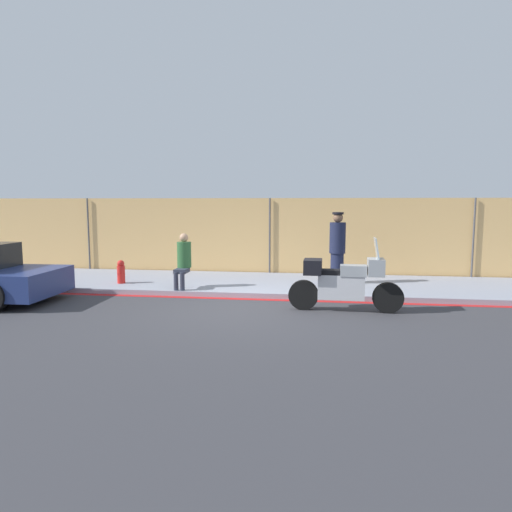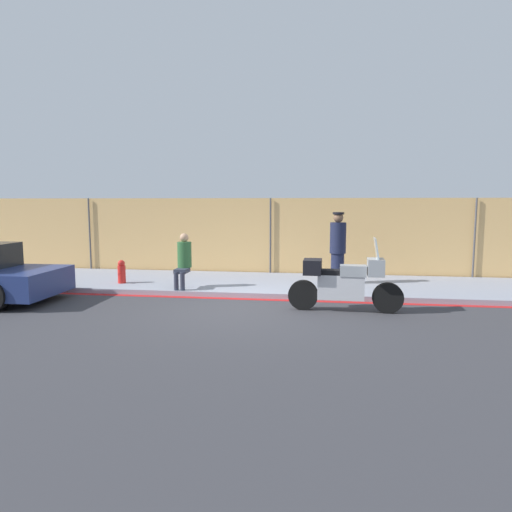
{
  "view_description": "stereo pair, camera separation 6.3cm",
  "coord_description": "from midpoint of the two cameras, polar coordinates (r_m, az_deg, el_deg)",
  "views": [
    {
      "loc": [
        1.47,
        -9.12,
        2.19
      ],
      "look_at": [
        0.04,
        1.02,
        0.99
      ],
      "focal_mm": 32.0,
      "sensor_mm": 36.0,
      "label": 1
    },
    {
      "loc": [
        1.53,
        -9.11,
        2.19
      ],
      "look_at": [
        0.04,
        1.02,
        0.99
      ],
      "focal_mm": 32.0,
      "sensor_mm": 36.0,
      "label": 2
    }
  ],
  "objects": [
    {
      "name": "person_seated_on_curb",
      "position": [
        11.23,
        -9.23,
        -0.21
      ],
      "size": [
        0.34,
        0.67,
        1.33
      ],
      "color": "#2D3342",
      "rests_on": "sidewalk"
    },
    {
      "name": "motorcycle",
      "position": [
        9.38,
        10.75,
        -3.15
      ],
      "size": [
        2.3,
        0.54,
        1.51
      ],
      "rotation": [
        0.0,
        0.0,
        -0.03
      ],
      "color": "black",
      "rests_on": "ground_plane"
    },
    {
      "name": "storefront_fence",
      "position": [
        13.55,
        1.64,
        2.33
      ],
      "size": [
        40.17,
        0.17,
        2.32
      ],
      "color": "#E5B26B",
      "rests_on": "ground_plane"
    },
    {
      "name": "sidewalk",
      "position": [
        12.04,
        0.73,
        -3.5
      ],
      "size": [
        42.29,
        3.17,
        0.12
      ],
      "color": "#8E93A3",
      "rests_on": "ground_plane"
    },
    {
      "name": "ground_plane",
      "position": [
        9.49,
        -1.31,
        -6.67
      ],
      "size": [
        120.0,
        120.0,
        0.0
      ],
      "primitive_type": "plane",
      "color": "#38383D"
    },
    {
      "name": "curb_paint_stripe",
      "position": [
        10.43,
        -0.44,
        -5.43
      ],
      "size": [
        42.29,
        0.18,
        0.01
      ],
      "color": "red",
      "rests_on": "ground_plane"
    },
    {
      "name": "fire_hydrant",
      "position": [
        12.27,
        -16.66,
        -1.91
      ],
      "size": [
        0.2,
        0.25,
        0.6
      ],
      "color": "red",
      "rests_on": "sidewalk"
    },
    {
      "name": "officer_standing",
      "position": [
        11.83,
        9.99,
        1.09
      ],
      "size": [
        0.41,
        0.41,
        1.83
      ],
      "color": "#191E38",
      "rests_on": "sidewalk"
    }
  ]
}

